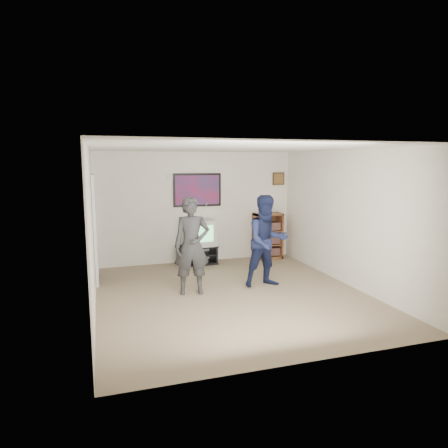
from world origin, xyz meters
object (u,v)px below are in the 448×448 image
media_stand (197,255)px  person_short (267,241)px  person_tall (192,246)px  crt_television (199,233)px  bookshelf (268,236)px

media_stand → person_short: person_short is taller
media_stand → person_short: size_ratio=0.53×
media_stand → person_tall: size_ratio=0.53×
person_tall → person_short: (1.41, 0.01, -0.00)m
crt_television → person_tall: person_tall is taller
crt_television → person_short: 2.10m
media_stand → person_short: (0.85, -1.93, 0.63)m
media_stand → bookshelf: 1.77m
media_stand → crt_television: crt_television is taller
crt_television → bookshelf: bearing=-4.5°
media_stand → person_tall: bearing=-111.0°
crt_television → person_tall: bearing=-113.3°
crt_television → bookshelf: bookshelf is taller
crt_television → person_short: person_short is taller
bookshelf → person_short: person_short is taller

